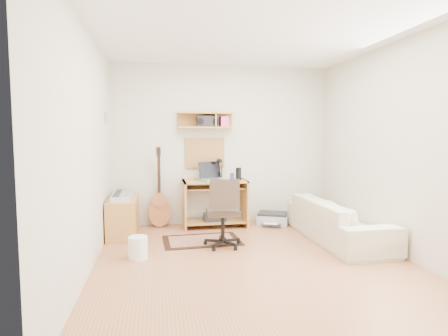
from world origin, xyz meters
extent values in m
cube|color=#B07149|center=(0.00, 0.00, -0.01)|extent=(3.60, 4.00, 0.01)
cube|color=white|center=(0.00, 0.00, 2.60)|extent=(3.60, 4.00, 0.01)
cube|color=beige|center=(0.00, 2.00, 1.30)|extent=(3.60, 0.01, 2.60)
cube|color=beige|center=(-1.80, 0.00, 1.30)|extent=(0.01, 4.00, 2.60)
cube|color=beige|center=(1.80, 0.00, 1.30)|extent=(0.01, 4.00, 2.60)
cube|color=#C18844|center=(-0.30, 1.88, 1.70)|extent=(0.90, 0.25, 0.26)
cube|color=tan|center=(-0.30, 1.98, 1.17)|extent=(0.64, 0.03, 0.49)
cube|color=#4C8CBF|center=(-1.79, 1.50, 1.72)|extent=(0.02, 0.20, 0.15)
cylinder|color=black|center=(0.20, 1.68, 0.85)|extent=(0.09, 0.09, 0.20)
cylinder|color=#3755A6|center=(0.13, 1.83, 0.80)|extent=(0.07, 0.07, 0.10)
cube|color=black|center=(-0.27, 1.87, 1.68)|extent=(0.34, 0.15, 0.17)
cube|color=tan|center=(-0.48, 0.94, 0.01)|extent=(1.07, 0.74, 0.01)
cube|color=#C18844|center=(-1.58, 1.44, 0.28)|extent=(0.40, 0.90, 0.55)
cube|color=#B2B5BA|center=(-1.58, 1.44, 0.59)|extent=(0.26, 0.82, 0.07)
cylinder|color=white|center=(-1.31, 0.32, 0.13)|extent=(0.25, 0.25, 0.27)
cube|color=#A5A8AA|center=(0.79, 1.69, 0.09)|extent=(0.60, 0.55, 0.18)
imported|color=beige|center=(1.38, 0.64, 0.38)|extent=(0.57, 1.94, 0.76)
camera|label=1|loc=(-1.08, -4.06, 1.45)|focal=29.68mm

